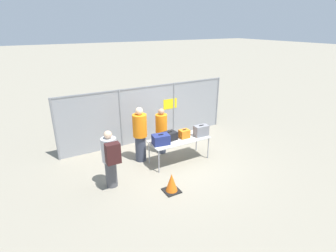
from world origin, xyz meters
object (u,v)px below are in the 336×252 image
(security_worker_far, at_px, (140,134))
(utility_trailer, at_px, (157,110))
(inspection_table, at_px, (179,141))
(suitcase_black, at_px, (170,136))
(security_worker_near, at_px, (161,130))
(suitcase_orange, at_px, (184,134))
(traffic_cone, at_px, (172,183))
(suitcase_grey, at_px, (201,131))
(suitcase_navy, at_px, (161,139))
(traveler_hooded, at_px, (110,157))

(security_worker_far, relative_size, utility_trailer, 0.42)
(inspection_table, distance_m, security_worker_far, 1.29)
(suitcase_black, distance_m, security_worker_near, 0.72)
(inspection_table, relative_size, suitcase_orange, 6.16)
(utility_trailer, bearing_deg, suitcase_orange, -105.08)
(traffic_cone, bearing_deg, utility_trailer, 66.38)
(security_worker_near, bearing_deg, traffic_cone, 60.64)
(suitcase_orange, distance_m, suitcase_grey, 0.59)
(utility_trailer, height_order, traffic_cone, utility_trailer)
(suitcase_grey, relative_size, security_worker_near, 0.30)
(inspection_table, distance_m, suitcase_black, 0.36)
(suitcase_navy, height_order, suitcase_orange, suitcase_navy)
(suitcase_navy, bearing_deg, security_worker_far, 119.14)
(suitcase_black, bearing_deg, utility_trailer, 68.22)
(inspection_table, bearing_deg, traveler_hooded, -171.56)
(suitcase_navy, distance_m, security_worker_far, 0.80)
(security_worker_near, height_order, security_worker_far, security_worker_far)
(traveler_hooded, bearing_deg, suitcase_orange, 10.67)
(inspection_table, distance_m, utility_trailer, 4.29)
(suitcase_navy, relative_size, suitcase_orange, 1.72)
(traveler_hooded, height_order, security_worker_far, security_worker_far)
(suitcase_orange, height_order, utility_trailer, suitcase_orange)
(inspection_table, bearing_deg, security_worker_far, 148.59)
(security_worker_far, distance_m, traffic_cone, 2.14)
(suitcase_black, distance_m, suitcase_grey, 1.09)
(suitcase_black, bearing_deg, inspection_table, -21.98)
(suitcase_orange, distance_m, utility_trailer, 4.23)
(security_worker_far, bearing_deg, inspection_table, 157.10)
(traveler_hooded, bearing_deg, suitcase_black, 15.00)
(suitcase_grey, xyz_separation_m, traveler_hooded, (-3.18, -0.25, -0.04))
(security_worker_near, bearing_deg, traveler_hooded, 20.89)
(traveler_hooded, xyz_separation_m, traffic_cone, (1.32, -1.00, -0.67))
(suitcase_navy, xyz_separation_m, traveler_hooded, (-1.71, -0.32, -0.02))
(suitcase_navy, bearing_deg, suitcase_grey, -2.86)
(suitcase_orange, distance_m, traffic_cone, 2.00)
(suitcase_navy, distance_m, utility_trailer, 4.59)
(suitcase_grey, relative_size, traveler_hooded, 0.29)
(suitcase_navy, height_order, traffic_cone, suitcase_navy)
(inspection_table, height_order, suitcase_black, suitcase_black)
(inspection_table, bearing_deg, security_worker_near, 104.30)
(suitcase_navy, relative_size, suitcase_black, 1.19)
(traffic_cone, bearing_deg, security_worker_far, 89.94)
(traveler_hooded, distance_m, traffic_cone, 1.78)
(traffic_cone, bearing_deg, inspection_table, 51.34)
(suitcase_black, distance_m, traveler_hooded, 2.16)
(suitcase_black, bearing_deg, traffic_cone, -118.32)
(security_worker_far, height_order, traffic_cone, security_worker_far)
(suitcase_grey, relative_size, traffic_cone, 0.90)
(security_worker_near, relative_size, utility_trailer, 0.37)
(utility_trailer, bearing_deg, security_worker_near, -114.86)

